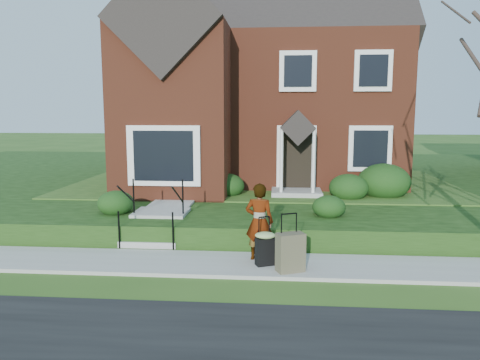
# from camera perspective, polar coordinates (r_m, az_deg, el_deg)

# --- Properties ---
(ground) EXTENTS (120.00, 120.00, 0.00)m
(ground) POSITION_cam_1_polar(r_m,az_deg,el_deg) (10.24, 1.13, -10.51)
(ground) COLOR #2D5119
(ground) RESTS_ON ground
(sidewalk) EXTENTS (60.00, 1.60, 0.08)m
(sidewalk) POSITION_cam_1_polar(r_m,az_deg,el_deg) (10.22, 1.13, -10.30)
(sidewalk) COLOR #9E9B93
(sidewalk) RESTS_ON ground
(terrace) EXTENTS (44.00, 20.00, 0.60)m
(terrace) POSITION_cam_1_polar(r_m,az_deg,el_deg) (21.06, 13.94, -0.09)
(terrace) COLOR black
(terrace) RESTS_ON ground
(walkway) EXTENTS (1.20, 6.00, 0.06)m
(walkway) POSITION_cam_1_polar(r_m,az_deg,el_deg) (15.23, -7.12, -1.84)
(walkway) COLOR #9E9B93
(walkway) RESTS_ON terrace
(main_house) EXTENTS (10.40, 10.20, 9.40)m
(main_house) POSITION_cam_1_polar(r_m,az_deg,el_deg) (19.39, 2.36, 14.14)
(main_house) COLOR brown
(main_house) RESTS_ON terrace
(front_steps) EXTENTS (1.40, 2.02, 1.50)m
(front_steps) POSITION_cam_1_polar(r_m,az_deg,el_deg) (12.25, -10.12, -5.15)
(front_steps) COLOR #9E9B93
(front_steps) RESTS_ON ground
(foundation_shrubs) EXTENTS (9.74, 4.53, 1.18)m
(foundation_shrubs) POSITION_cam_1_polar(r_m,az_deg,el_deg) (14.77, 6.78, -0.39)
(foundation_shrubs) COLOR #11350F
(foundation_shrubs) RESTS_ON terrace
(woman) EXTENTS (0.68, 0.50, 1.70)m
(woman) POSITION_cam_1_polar(r_m,az_deg,el_deg) (10.23, 2.37, -5.11)
(woman) COLOR #999999
(woman) RESTS_ON sidewalk
(suitcase_black) EXTENTS (0.54, 0.50, 1.05)m
(suitcase_black) POSITION_cam_1_polar(r_m,az_deg,el_deg) (9.98, 3.08, -8.10)
(suitcase_black) COLOR black
(suitcase_black) RESTS_ON sidewalk
(suitcase_olive) EXTENTS (0.63, 0.50, 1.19)m
(suitcase_olive) POSITION_cam_1_polar(r_m,az_deg,el_deg) (9.65, 6.17, -8.76)
(suitcase_olive) COLOR brown
(suitcase_olive) RESTS_ON sidewalk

